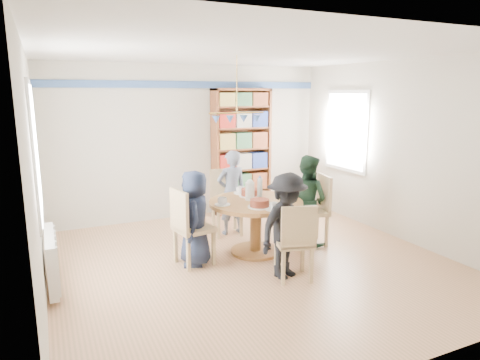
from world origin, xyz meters
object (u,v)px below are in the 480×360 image
bookshelf (241,152)px  person_far (232,192)px  dining_table (256,214)px  chair_right (316,206)px  person_left (195,218)px  radiator (52,260)px  chair_left (188,224)px  chair_far (225,198)px  chair_near (296,239)px  person_right (307,200)px  person_near (287,226)px

bookshelf → person_far: bearing=-121.7°
dining_table → chair_right: chair_right is taller
dining_table → person_left: size_ratio=1.04×
radiator → person_left: person_left is taller
chair_left → person_left: bearing=9.4°
chair_right → dining_table: bearing=178.2°
chair_far → chair_near: 2.03m
radiator → person_left: (1.73, 0.00, 0.27)m
chair_right → chair_near: 1.40m
dining_table → person_right: (0.86, 0.02, 0.11)m
chair_left → person_left: 0.12m
chair_far → person_right: (0.89, -0.98, 0.11)m
radiator → person_near: 2.75m
person_left → bookshelf: bearing=158.6°
radiator → dining_table: size_ratio=0.77×
person_left → person_far: (0.93, 0.93, 0.05)m
person_right → person_far: 1.21m
person_right → bookshelf: size_ratio=0.58×
chair_right → person_near: (-1.02, -0.85, 0.08)m
radiator → chair_left: 1.64m
chair_right → person_left: person_left is taller
bookshelf → person_left: bearing=-128.4°
chair_far → person_left: person_left is taller
dining_table → radiator: bearing=-179.4°
radiator → chair_left: (1.63, -0.01, 0.21)m
person_far → person_left: bearing=43.5°
chair_left → chair_far: chair_left is taller
radiator → chair_far: chair_far is taller
chair_right → person_near: bearing=-140.1°
person_right → person_near: size_ratio=1.03×
chair_near → chair_left: bearing=135.6°
chair_left → person_far: size_ratio=0.76×
radiator → chair_far: 2.80m
dining_table → person_left: 0.90m
person_near → bookshelf: bookshelf is taller
dining_table → person_far: bearing=87.9°
person_near → chair_far: bearing=70.9°
person_far → person_near: 1.79m
chair_left → chair_right: (1.98, 0.01, 0.00)m
chair_far → chair_right: bearing=-45.3°
radiator → chair_near: bearing=-20.8°
chair_near → bookshelf: size_ratio=0.42×
dining_table → person_near: size_ratio=1.00×
chair_left → person_right: (1.86, 0.06, 0.10)m
chair_right → chair_far: (-1.02, 1.03, -0.01)m
chair_right → bookshelf: bearing=97.6°
chair_far → chair_near: chair_far is taller
chair_right → person_far: (-0.95, 0.94, 0.10)m
radiator → chair_right: 3.62m
person_right → person_near: person_right is taller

